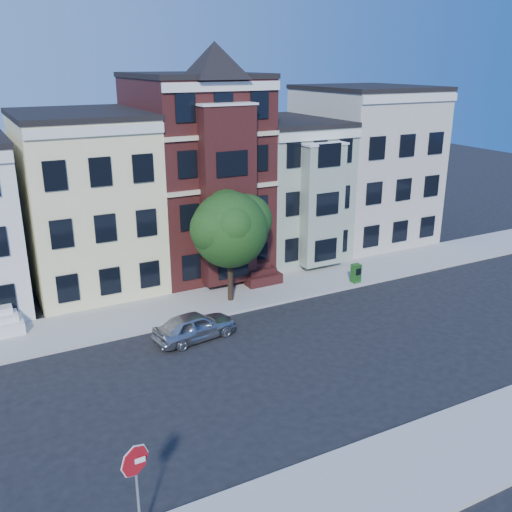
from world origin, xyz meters
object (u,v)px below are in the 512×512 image
parked_car (195,326)px  stop_sign (137,487)px  street_tree (230,235)px  newspaper_box (356,273)px

parked_car → stop_sign: (-6.07, -10.89, 1.19)m
parked_car → stop_sign: 12.53m
street_tree → parked_car: bearing=-136.8°
street_tree → newspaper_box: 8.65m
parked_car → newspaper_box: (11.43, 2.19, 0.02)m
stop_sign → parked_car: bearing=59.8°
newspaper_box → stop_sign: 21.89m
stop_sign → newspaper_box: bearing=35.7°
parked_car → street_tree: bearing=-54.7°
street_tree → stop_sign: size_ratio=2.21×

